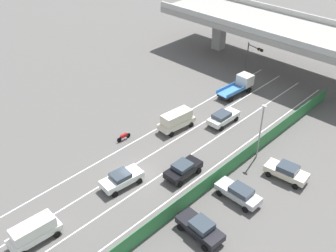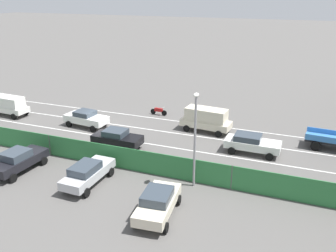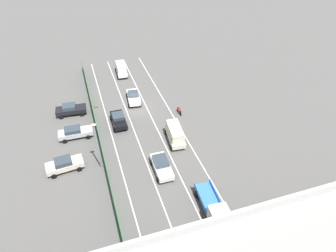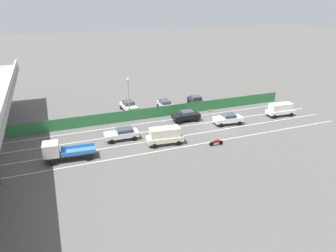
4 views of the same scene
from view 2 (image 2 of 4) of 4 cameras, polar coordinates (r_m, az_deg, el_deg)
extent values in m
plane|color=#565451|center=(36.08, -10.40, -0.49)|extent=(300.00, 300.00, 0.00)
cube|color=silver|center=(37.49, 2.26, 0.68)|extent=(0.14, 49.37, 0.01)
cube|color=silver|center=(34.64, 0.50, -1.04)|extent=(0.14, 49.37, 0.01)
cube|color=silver|center=(31.87, -1.57, -3.06)|extent=(0.14, 49.37, 0.01)
cube|color=silver|center=(29.19, -4.04, -5.46)|extent=(0.14, 49.37, 0.01)
cube|color=#2D753D|center=(27.35, -5.69, -5.34)|extent=(0.06, 45.37, 1.78)
cylinder|color=#4C514C|center=(31.26, -18.19, -2.88)|extent=(0.10, 0.10, 1.78)
cylinder|color=#4C514C|center=(25.17, 10.05, -8.03)|extent=(0.10, 0.10, 1.78)
cube|color=beige|center=(34.91, 6.02, 0.41)|extent=(2.28, 4.93, 0.63)
cube|color=beige|center=(34.60, 6.08, 1.82)|extent=(1.98, 4.06, 1.18)
cylinder|color=black|center=(35.41, 8.98, -0.26)|extent=(0.28, 0.66, 0.64)
cylinder|color=black|center=(33.77, 8.01, -1.27)|extent=(0.28, 0.66, 0.64)
cylinder|color=black|center=(36.43, 4.12, 0.56)|extent=(0.28, 0.66, 0.64)
cylinder|color=black|center=(34.84, 2.95, -0.38)|extent=(0.28, 0.66, 0.64)
cube|color=black|center=(31.32, -8.03, -2.07)|extent=(1.86, 4.27, 0.69)
cube|color=#333D47|center=(31.17, -8.33, -1.03)|extent=(1.63, 1.86, 0.49)
cylinder|color=black|center=(31.63, -4.88, -2.70)|extent=(0.22, 0.64, 0.64)
cylinder|color=black|center=(30.14, -6.42, -3.99)|extent=(0.22, 0.64, 0.64)
cylinder|color=black|center=(32.94, -9.41, -1.93)|extent=(0.22, 0.64, 0.64)
cylinder|color=black|center=(31.51, -11.10, -3.13)|extent=(0.22, 0.64, 0.64)
cube|color=white|center=(36.81, -12.81, 1.12)|extent=(2.28, 4.58, 0.68)
cube|color=#333D47|center=(36.70, -13.04, 1.99)|extent=(1.80, 1.98, 0.46)
cylinder|color=black|center=(36.75, -10.04, 0.47)|extent=(0.28, 0.66, 0.64)
cylinder|color=black|center=(35.41, -11.81, -0.46)|extent=(0.28, 0.66, 0.64)
cylinder|color=black|center=(38.56, -13.62, 1.17)|extent=(0.28, 0.66, 0.64)
cylinder|color=black|center=(37.28, -15.43, 0.31)|extent=(0.28, 0.66, 0.64)
cube|color=silver|center=(30.90, 13.26, -2.83)|extent=(1.89, 4.55, 0.64)
cube|color=#333D47|center=(30.74, 12.55, -1.76)|extent=(1.64, 2.17, 0.48)
cylinder|color=black|center=(31.78, 16.20, -3.38)|extent=(0.23, 0.64, 0.64)
cylinder|color=black|center=(30.11, 15.79, -4.72)|extent=(0.23, 0.64, 0.64)
cylinder|color=black|center=(32.14, 10.75, -2.61)|extent=(0.23, 0.64, 0.64)
cylinder|color=black|center=(30.49, 10.05, -3.89)|extent=(0.23, 0.64, 0.64)
cube|color=silver|center=(42.92, -23.93, 2.57)|extent=(2.00, 4.67, 0.58)
cube|color=silver|center=(42.70, -24.09, 3.61)|extent=(1.74, 3.84, 1.06)
cylinder|color=black|center=(42.48, -21.59, 2.09)|extent=(0.26, 0.65, 0.64)
cylinder|color=black|center=(41.39, -23.26, 1.38)|extent=(0.26, 0.65, 0.64)
cylinder|color=black|center=(44.72, -24.39, 2.58)|extent=(0.26, 0.65, 0.64)
cube|color=#3875BC|center=(33.91, 24.30, -1.85)|extent=(2.19, 4.11, 0.10)
cube|color=#3875BC|center=(34.69, 24.42, -0.95)|extent=(0.35, 3.99, 0.48)
cube|color=#3875BC|center=(32.96, 24.30, -2.03)|extent=(0.35, 3.99, 0.48)
cylinder|color=black|center=(34.98, 22.54, -1.79)|extent=(0.31, 0.82, 0.80)
cylinder|color=black|center=(33.19, 22.32, -2.96)|extent=(0.31, 0.82, 0.80)
cylinder|color=black|center=(39.21, -0.60, 2.07)|extent=(0.13, 0.60, 0.60)
cylinder|color=black|center=(39.77, -2.37, 2.33)|extent=(0.13, 0.60, 0.60)
cube|color=maroon|center=(39.39, -1.50, 2.59)|extent=(0.33, 0.93, 0.36)
cylinder|color=#B2B2B2|center=(39.06, -0.75, 2.95)|extent=(0.60, 0.06, 0.03)
cube|color=black|center=(29.46, -22.52, -5.13)|extent=(4.61, 2.17, 0.65)
cube|color=#333D47|center=(29.09, -22.97, -4.21)|extent=(1.97, 1.76, 0.56)
cylinder|color=black|center=(31.20, -21.53, -4.52)|extent=(0.65, 0.27, 0.64)
cylinder|color=black|center=(29.95, -19.07, -5.25)|extent=(0.65, 0.27, 0.64)
cylinder|color=black|center=(28.15, -23.35, -7.59)|extent=(0.65, 0.27, 0.64)
cube|color=#B2B5B7|center=(26.10, -12.50, -7.37)|extent=(4.63, 1.80, 0.62)
cube|color=#333D47|center=(25.60, -13.01, -6.54)|extent=(2.15, 1.55, 0.54)
cylinder|color=black|center=(27.89, -12.08, -6.50)|extent=(0.64, 0.23, 0.64)
cylinder|color=black|center=(27.03, -9.04, -7.21)|extent=(0.64, 0.23, 0.64)
cylinder|color=black|center=(25.71, -15.99, -9.37)|extent=(0.64, 0.23, 0.64)
cylinder|color=black|center=(24.78, -12.80, -10.27)|extent=(0.64, 0.23, 0.64)
cube|color=beige|center=(22.20, -1.62, -12.22)|extent=(4.54, 2.25, 0.65)
cube|color=#333D47|center=(21.79, -1.71, -11.01)|extent=(2.13, 1.80, 0.57)
cylinder|color=black|center=(23.90, -2.67, -10.98)|extent=(0.66, 0.28, 0.64)
cylinder|color=black|center=(23.46, 1.69, -11.62)|extent=(0.66, 0.28, 0.64)
cylinder|color=black|center=(21.57, -5.24, -14.97)|extent=(0.66, 0.28, 0.64)
cylinder|color=black|center=(21.08, -0.38, -15.82)|extent=(0.66, 0.28, 0.64)
cylinder|color=gray|center=(24.24, 4.26, -2.81)|extent=(0.16, 0.16, 6.42)
ellipsoid|color=silver|center=(23.09, 4.49, 4.91)|extent=(0.60, 0.36, 0.28)
cone|color=orange|center=(32.66, -19.11, -3.11)|extent=(0.36, 0.36, 0.58)
cube|color=black|center=(32.77, -19.05, -3.55)|extent=(0.47, 0.47, 0.03)
camera|label=1|loc=(41.33, -71.69, 28.84)|focal=42.39mm
camera|label=3|loc=(33.31, 78.53, 31.12)|focal=32.66mm
camera|label=4|loc=(67.23, 27.73, 23.01)|focal=33.60mm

